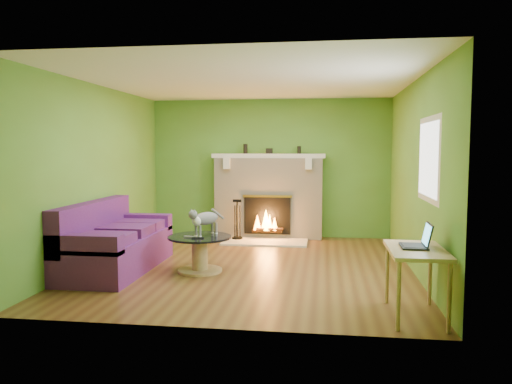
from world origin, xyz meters
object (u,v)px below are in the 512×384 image
(sofa, at_px, (113,244))
(coffee_table, at_px, (200,251))
(desk, at_px, (416,257))
(cat, at_px, (206,222))

(sofa, xyz_separation_m, coffee_table, (1.22, 0.05, -0.08))
(coffee_table, bearing_deg, desk, -30.07)
(desk, distance_m, cat, 2.94)
(sofa, height_order, desk, sofa)
(coffee_table, xyz_separation_m, desk, (2.58, -1.50, 0.32))
(sofa, bearing_deg, cat, 4.41)
(desk, bearing_deg, coffee_table, 149.93)
(sofa, bearing_deg, coffee_table, 2.36)
(sofa, distance_m, coffee_table, 1.23)
(sofa, relative_size, desk, 2.25)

